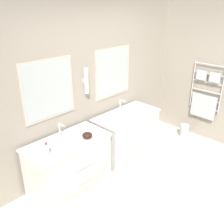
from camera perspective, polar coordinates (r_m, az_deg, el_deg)
ground_plane at (r=3.68m, az=13.91°, el=-19.73°), size 16.00×16.00×0.00m
wall_back at (r=3.92m, az=-5.20°, el=6.01°), size 5.66×0.15×2.60m
wall_right at (r=5.03m, az=20.48°, el=8.46°), size 0.13×3.42×2.60m
vanity_left at (r=3.63m, az=-9.44°, el=-11.95°), size 1.17×0.64×0.77m
vanity_right at (r=4.35m, az=3.67°, el=-5.16°), size 1.17×0.64×0.77m
faucet_left at (r=3.50m, az=-11.72°, el=-4.18°), size 0.17×0.14×0.22m
faucet_right at (r=4.24m, az=2.04°, el=1.43°), size 0.17×0.14×0.22m
toiletry_bottle at (r=3.18m, az=-14.69°, el=-8.25°), size 0.05×0.05×0.17m
amenity_bowl at (r=3.47m, az=-5.68°, el=-5.32°), size 0.14×0.14×0.09m
waste_bin at (r=5.22m, az=16.20°, el=-4.08°), size 0.18×0.18×0.26m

